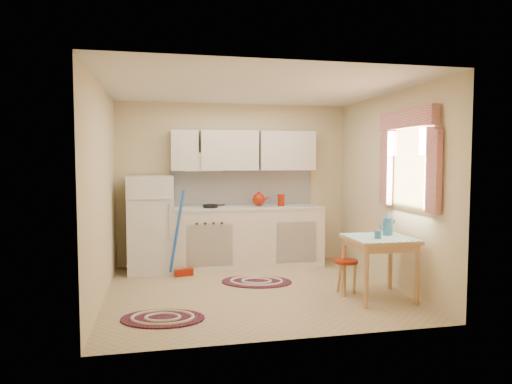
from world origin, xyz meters
TOP-DOWN VIEW (x-y plane):
  - room_shell at (0.16, 0.24)m, footprint 3.64×3.60m
  - fridge at (-1.28, 1.25)m, footprint 0.65×0.60m
  - broom at (-0.83, 0.90)m, footprint 0.30×0.18m
  - base_cabinets at (0.17, 1.30)m, footprint 2.25×0.60m
  - countertop at (0.17, 1.30)m, footprint 2.27×0.62m
  - frying_pan at (-0.42, 1.25)m, footprint 0.29×0.29m
  - red_kettle at (0.33, 1.30)m, footprint 0.25×0.24m
  - red_canister at (0.68, 1.30)m, footprint 0.11×0.11m
  - table at (1.37, -0.61)m, footprint 0.72×0.72m
  - stool at (1.05, -0.38)m, footprint 0.37×0.37m
  - coffee_pot at (1.53, -0.49)m, footprint 0.14×0.12m
  - mug at (1.30, -0.71)m, footprint 0.11×0.11m
  - rug_center at (0.10, 0.37)m, footprint 1.08×0.86m
  - rug_left at (-1.13, -0.82)m, footprint 0.96×0.74m

SIDE VIEW (x-z plane):
  - rug_center at x=0.10m, z-range 0.00..0.02m
  - rug_left at x=-1.13m, z-range 0.00..0.02m
  - stool at x=1.05m, z-range 0.00..0.42m
  - table at x=1.37m, z-range 0.00..0.72m
  - base_cabinets at x=0.17m, z-range 0.00..0.88m
  - broom at x=-0.83m, z-range 0.00..1.20m
  - fridge at x=-1.28m, z-range 0.00..1.40m
  - mug at x=1.30m, z-range 0.72..0.82m
  - coffee_pot at x=1.53m, z-range 0.72..1.00m
  - countertop at x=0.17m, z-range 0.88..0.92m
  - frying_pan at x=-0.42m, z-range 0.92..0.97m
  - red_canister at x=0.68m, z-range 0.92..1.08m
  - red_kettle at x=0.33m, z-range 0.92..1.14m
  - room_shell at x=0.16m, z-range 0.34..2.86m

